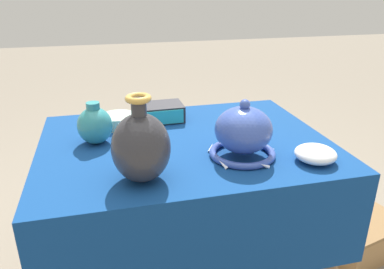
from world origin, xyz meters
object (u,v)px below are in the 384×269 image
bowl_shallow_porcelain (315,154)px  wooden_crate (356,232)px  vase_dome_bell (243,134)px  mosaic_tile_box (162,112)px  jar_round_teal (95,125)px  vase_tall_bulbous (141,147)px  pot_squat_celadon (119,121)px

bowl_shallow_porcelain → wooden_crate: bowl_shallow_porcelain is taller
vase_dome_bell → mosaic_tile_box: bearing=116.3°
vase_dome_bell → bowl_shallow_porcelain: size_ratio=1.74×
jar_round_teal → wooden_crate: size_ratio=0.33×
vase_tall_bulbous → jar_round_teal: bearing=112.7°
vase_tall_bulbous → bowl_shallow_porcelain: vase_tall_bulbous is taller
vase_dome_bell → jar_round_teal: (-0.46, 0.22, -0.01)m
pot_squat_celadon → wooden_crate: (1.11, -0.10, -0.65)m
wooden_crate → jar_round_teal: bearing=167.9°
bowl_shallow_porcelain → vase_dome_bell: bearing=156.6°
vase_tall_bulbous → vase_dome_bell: size_ratio=1.11×
vase_tall_bulbous → pot_squat_celadon: bearing=95.1°
pot_squat_celadon → wooden_crate: 1.29m
vase_tall_bulbous → jar_round_teal: (-0.13, 0.30, -0.04)m
vase_tall_bulbous → vase_dome_bell: bearing=13.2°
pot_squat_celadon → bowl_shallow_porcelain: bowl_shallow_porcelain is taller
vase_tall_bulbous → vase_dome_bell: (0.33, 0.08, -0.03)m
vase_dome_bell → pot_squat_celadon: 0.52m
mosaic_tile_box → bowl_shallow_porcelain: bearing=-51.3°
pot_squat_celadon → wooden_crate: bearing=-5.0°
jar_round_teal → bowl_shallow_porcelain: bearing=-25.2°
jar_round_teal → vase_dome_bell: bearing=-26.0°
pot_squat_celadon → jar_round_teal: 0.17m
pot_squat_celadon → wooden_crate: size_ratio=0.31×
vase_tall_bulbous → pot_squat_celadon: vase_tall_bulbous is taller
vase_dome_bell → pot_squat_celadon: vase_dome_bell is taller
vase_dome_bell → mosaic_tile_box: (-0.20, 0.40, -0.04)m
mosaic_tile_box → wooden_crate: 1.15m
vase_tall_bulbous → wooden_crate: bearing=17.8°
mosaic_tile_box → bowl_shallow_porcelain: size_ratio=1.31×
mosaic_tile_box → pot_squat_celadon: 0.18m
pot_squat_celadon → mosaic_tile_box: bearing=10.8°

